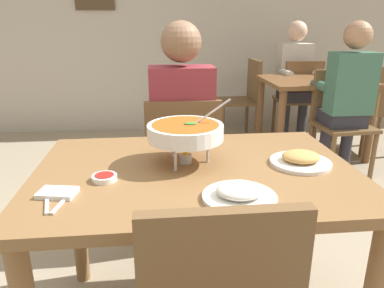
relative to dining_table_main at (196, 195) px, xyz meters
The scene contains 18 objects.
cafe_rear_partition 3.37m from the dining_table_main, 90.00° to the left, with size 10.00×0.10×3.00m, color #BCB2A3.
dining_table_main is the anchor object (origin of this frame).
chair_diner_main 0.73m from the dining_table_main, 90.00° to the left, with size 0.44×0.44×0.90m.
diner_main 0.76m from the dining_table_main, 90.00° to the left, with size 0.40×0.45×1.31m.
curry_bowl 0.25m from the dining_table_main, 118.41° to the left, with size 0.33×0.30×0.26m.
rice_plate 0.32m from the dining_table_main, 68.32° to the right, with size 0.24×0.24×0.06m.
appetizer_plate 0.44m from the dining_table_main, ahead, with size 0.24×0.24×0.06m.
sauce_dish 0.37m from the dining_table_main, 167.24° to the right, with size 0.09×0.09×0.02m.
napkin_folded 0.53m from the dining_table_main, 159.39° to the right, with size 0.12×0.08×0.02m, color white.
fork_utensil 0.56m from the dining_table_main, 155.24° to the right, with size 0.01×0.17×0.01m, color silver.
spoon_utensil 0.52m from the dining_table_main, 152.86° to the right, with size 0.01×0.17×0.01m, color silver.
dining_table_far 2.59m from the dining_table_main, 56.46° to the left, with size 1.00×0.80×0.76m.
chair_bg_left 3.02m from the dining_table_main, 60.75° to the left, with size 0.46×0.46×0.90m.
chair_bg_middle 2.25m from the dining_table_main, 49.06° to the left, with size 0.47×0.47×0.90m.
chair_bg_right 2.87m from the dining_table_main, 72.38° to the left, with size 0.45×0.45×0.90m.
chair_bg_corner 2.94m from the dining_table_main, 44.44° to the left, with size 0.46×0.46×0.90m.
patron_bg_left 3.04m from the dining_table_main, 62.11° to the left, with size 0.40×0.45×1.31m.
patron_bg_middle 2.15m from the dining_table_main, 47.28° to the left, with size 0.40×0.45×1.31m.
Camera 1 is at (-0.15, -1.30, 1.31)m, focal length 34.24 mm.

